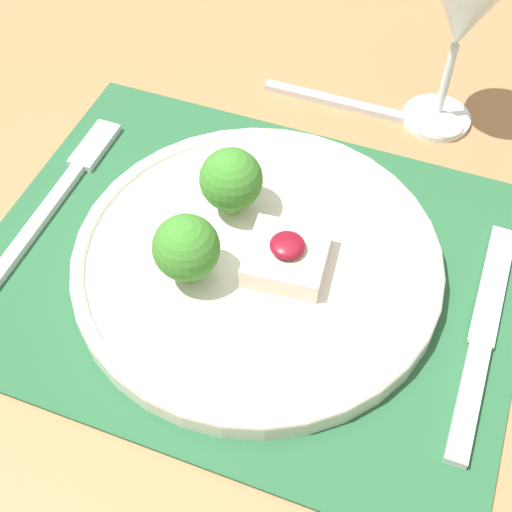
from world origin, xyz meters
TOP-DOWN VIEW (x-y plane):
  - dining_table at (0.00, 0.00)m, footprint 1.36×1.03m
  - placemat at (0.00, 0.00)m, footprint 0.44×0.34m
  - dinner_plate at (0.00, -0.00)m, footprint 0.30×0.30m
  - fork at (-0.19, 0.02)m, footprint 0.02×0.22m
  - knife at (0.19, -0.01)m, footprint 0.02×0.22m
  - spoon at (0.08, 0.22)m, footprint 0.20×0.04m
  - wine_glass_near at (0.11, 0.23)m, footprint 0.08×0.08m

SIDE VIEW (x-z plane):
  - dining_table at x=0.00m, z-range 0.28..1.01m
  - placemat at x=0.00m, z-range 0.73..0.74m
  - spoon at x=0.08m, z-range 0.73..0.74m
  - fork at x=-0.19m, z-range 0.74..0.74m
  - knife at x=0.19m, z-range 0.73..0.74m
  - dinner_plate at x=0.00m, z-range 0.71..0.79m
  - wine_glass_near at x=0.11m, z-range 0.77..0.93m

